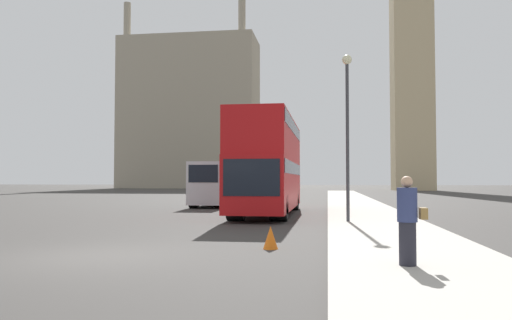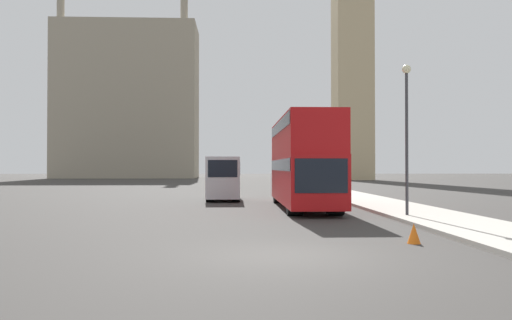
# 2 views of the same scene
# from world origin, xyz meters

# --- Properties ---
(ground_plane) EXTENTS (300.00, 300.00, 0.00)m
(ground_plane) POSITION_xyz_m (0.00, 0.00, 0.00)
(ground_plane) COLOR #383533
(building_block_distant) EXTENTS (26.86, 11.38, 36.40)m
(building_block_distant) POSITION_xyz_m (-22.34, 86.57, 14.97)
(building_block_distant) COLOR #9E937F
(building_block_distant) RESTS_ON ground_plane
(red_double_decker_bus) EXTENTS (2.46, 10.70, 4.50)m
(red_double_decker_bus) POSITION_xyz_m (2.21, 13.38, 2.50)
(red_double_decker_bus) COLOR #B71114
(red_double_decker_bus) RESTS_ON ground_plane
(white_van) EXTENTS (2.04, 5.18, 2.70)m
(white_van) POSITION_xyz_m (-1.96, 19.75, 1.44)
(white_van) COLOR silver
(white_van) RESTS_ON ground_plane
(street_lamp) EXTENTS (0.36, 0.36, 6.10)m
(street_lamp) POSITION_xyz_m (5.73, 8.23, 4.12)
(street_lamp) COLOR #38383D
(street_lamp) RESTS_ON sidewalk_strip
(parked_sedan) EXTENTS (1.77, 4.28, 1.46)m
(parked_sedan) POSITION_xyz_m (-2.56, 39.16, 0.66)
(parked_sedan) COLOR maroon
(parked_sedan) RESTS_ON ground_plane
(traffic_cone) EXTENTS (0.36, 0.36, 0.55)m
(traffic_cone) POSITION_xyz_m (3.65, 1.70, 0.28)
(traffic_cone) COLOR orange
(traffic_cone) RESTS_ON ground_plane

